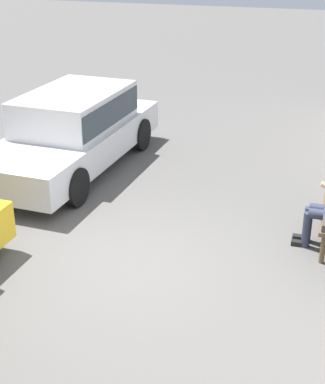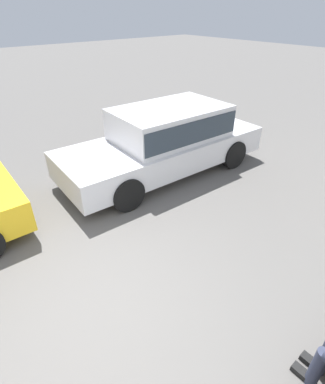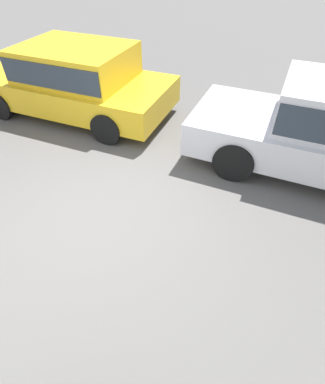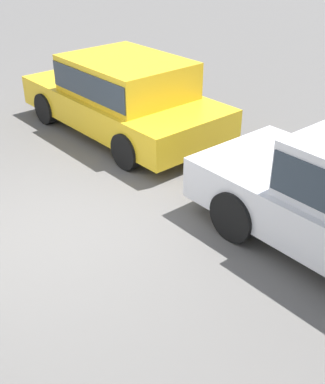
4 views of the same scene
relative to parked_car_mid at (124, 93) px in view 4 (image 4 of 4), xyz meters
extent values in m
plane|color=#565451|center=(-2.03, 2.59, -0.76)|extent=(60.00, 60.00, 0.00)
cylinder|color=black|center=(-3.62, 1.17, -0.43)|extent=(0.67, 0.21, 0.66)
cylinder|color=black|center=(-3.69, -0.49, -0.43)|extent=(0.67, 0.21, 0.66)
cube|color=gold|center=(0.08, 0.00, -0.26)|extent=(4.22, 1.98, 0.54)
cube|color=gold|center=(-0.09, 0.00, 0.32)|extent=(2.21, 1.70, 0.63)
cube|color=#28333D|center=(-0.09, 0.00, 0.32)|extent=(2.17, 1.74, 0.44)
cylinder|color=black|center=(1.39, 0.86, -0.46)|extent=(0.61, 0.20, 0.60)
cylinder|color=black|center=(1.34, -0.93, -0.46)|extent=(0.61, 0.20, 0.60)
cylinder|color=black|center=(-1.19, 0.93, -0.46)|extent=(0.61, 0.20, 0.60)
cylinder|color=black|center=(-1.24, -0.86, -0.46)|extent=(0.61, 0.20, 0.60)
camera|label=1|loc=(4.48, 5.19, 3.46)|focal=55.00mm
camera|label=2|loc=(-1.12, 5.19, 2.56)|focal=28.00mm
camera|label=3|loc=(-3.93, 5.19, 2.38)|focal=28.00mm
camera|label=4|loc=(-6.71, 5.19, 2.79)|focal=45.00mm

